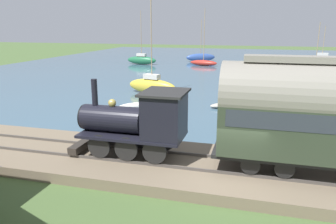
% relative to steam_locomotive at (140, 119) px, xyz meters
% --- Properties ---
extents(ground_plane, '(200.00, 200.00, 0.00)m').
position_rel_steam_locomotive_xyz_m(ground_plane, '(-0.80, -4.17, -2.26)').
color(ground_plane, '#476033').
extents(harbor_water, '(80.00, 80.00, 0.01)m').
position_rel_steam_locomotive_xyz_m(harbor_water, '(42.88, -4.17, -2.25)').
color(harbor_water, '#426075').
rests_on(harbor_water, ground).
extents(rail_embankment, '(5.16, 56.00, 0.58)m').
position_rel_steam_locomotive_xyz_m(rail_embankment, '(0.00, -4.17, -2.02)').
color(rail_embankment, '#756651').
rests_on(rail_embankment, ground).
extents(steam_locomotive, '(2.19, 5.26, 3.39)m').
position_rel_steam_locomotive_xyz_m(steam_locomotive, '(0.00, 0.00, 0.00)').
color(steam_locomotive, black).
rests_on(steam_locomotive, rail_embankment).
extents(sailboat_teal, '(2.68, 6.08, 6.80)m').
position_rel_steam_locomotive_xyz_m(sailboat_teal, '(35.90, -12.64, -1.52)').
color(sailboat_teal, '#1E707A').
rests_on(sailboat_teal, harbor_water).
extents(sailboat_blue, '(3.58, 5.39, 7.37)m').
position_rel_steam_locomotive_xyz_m(sailboat_blue, '(46.66, 5.17, -1.51)').
color(sailboat_blue, '#335199').
rests_on(sailboat_blue, harbor_water).
extents(sailboat_yellow, '(2.45, 5.27, 9.60)m').
position_rel_steam_locomotive_xyz_m(sailboat_yellow, '(16.07, 4.66, -1.44)').
color(sailboat_yellow, gold).
rests_on(sailboat_yellow, harbor_water).
extents(sailboat_gray, '(1.26, 5.95, 6.28)m').
position_rel_steam_locomotive_xyz_m(sailboat_gray, '(47.25, -15.34, -1.45)').
color(sailboat_gray, gray).
rests_on(sailboat_gray, harbor_water).
extents(sailboat_green, '(2.03, 5.43, 8.70)m').
position_rel_steam_locomotive_xyz_m(sailboat_green, '(39.38, 14.00, -1.49)').
color(sailboat_green, '#236B42').
rests_on(sailboat_green, harbor_water).
extents(sailboat_red, '(2.32, 4.81, 8.99)m').
position_rel_steam_locomotive_xyz_m(sailboat_red, '(40.23, 3.60, -1.74)').
color(sailboat_red, '#B72D23').
rests_on(sailboat_red, harbor_water).
extents(rowboat_far_out, '(2.15, 1.98, 0.37)m').
position_rel_steam_locomotive_xyz_m(rowboat_far_out, '(12.07, -6.48, -2.06)').
color(rowboat_far_out, silver).
rests_on(rowboat_far_out, harbor_water).
extents(rowboat_off_pier, '(2.30, 2.74, 0.54)m').
position_rel_steam_locomotive_xyz_m(rowboat_off_pier, '(9.96, 4.01, -1.98)').
color(rowboat_off_pier, silver).
rests_on(rowboat_off_pier, harbor_water).
extents(rowboat_near_shore, '(2.55, 2.93, 0.37)m').
position_rel_steam_locomotive_xyz_m(rowboat_near_shore, '(12.59, -2.71, -2.06)').
color(rowboat_near_shore, '#B7B2A3').
rests_on(rowboat_near_shore, harbor_water).
extents(rowboat_mid_harbor, '(2.38, 2.75, 0.37)m').
position_rel_steam_locomotive_xyz_m(rowboat_mid_harbor, '(11.20, -9.88, -2.06)').
color(rowboat_mid_harbor, beige).
rests_on(rowboat_mid_harbor, harbor_water).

